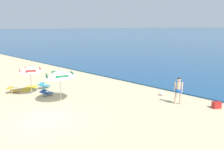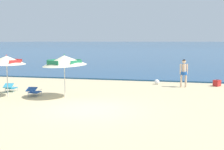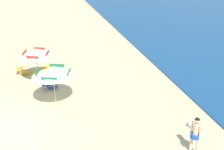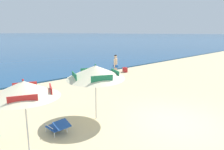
# 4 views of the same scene
# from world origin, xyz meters

# --- Properties ---
(ground_plane) EXTENTS (800.00, 800.00, 0.00)m
(ground_plane) POSITION_xyz_m (0.00, 0.00, 0.00)
(ground_plane) COLOR #CCB78C
(beach_umbrella_striped_main) EXTENTS (2.72, 2.72, 2.21)m
(beach_umbrella_striped_main) POSITION_xyz_m (-4.92, 1.69, 1.93)
(beach_umbrella_striped_main) COLOR silver
(beach_umbrella_striped_main) RESTS_ON ground
(beach_umbrella_striped_second) EXTENTS (3.22, 3.21, 2.24)m
(beach_umbrella_striped_second) POSITION_xyz_m (-1.99, 2.28, 1.92)
(beach_umbrella_striped_second) COLOR silver
(beach_umbrella_striped_second) RESTS_ON ground
(lounge_chair_under_umbrella) EXTENTS (0.72, 0.95, 0.49)m
(lounge_chair_under_umbrella) POSITION_xyz_m (-6.23, 0.87, 0.28)
(lounge_chair_under_umbrella) COLOR gold
(lounge_chair_under_umbrella) RESTS_ON ground
(lounge_chair_beside_umbrella) EXTENTS (0.61, 0.90, 0.51)m
(lounge_chair_beside_umbrella) POSITION_xyz_m (-3.71, 2.21, 0.28)
(lounge_chair_beside_umbrella) COLOR #1E4799
(lounge_chair_beside_umbrella) RESTS_ON ground
(lounge_chair_facing_sea) EXTENTS (0.65, 0.95, 0.52)m
(lounge_chair_facing_sea) POSITION_xyz_m (-5.68, 3.15, 0.27)
(lounge_chair_facing_sea) COLOR teal
(lounge_chair_facing_sea) RESTS_ON ground
(person_standing_near_shore) EXTENTS (0.49, 0.43, 1.76)m
(person_standing_near_shore) POSITION_xyz_m (3.97, 7.25, 1.02)
(person_standing_near_shore) COLOR beige
(person_standing_near_shore) RESTS_ON ground
(cooler_box) EXTENTS (0.56, 0.61, 0.43)m
(cooler_box) POSITION_xyz_m (6.07, 8.21, 0.20)
(cooler_box) COLOR red
(cooler_box) RESTS_ON ground
(beach_ball) EXTENTS (0.33, 0.33, 0.33)m
(beach_ball) POSITION_xyz_m (2.23, 8.15, 0.17)
(beach_ball) COLOR white
(beach_ball) RESTS_ON ground
(beach_towel) EXTENTS (1.79, 1.98, 0.01)m
(beach_towel) POSITION_xyz_m (-6.56, 2.25, 0.01)
(beach_towel) COLOR gold
(beach_towel) RESTS_ON ground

